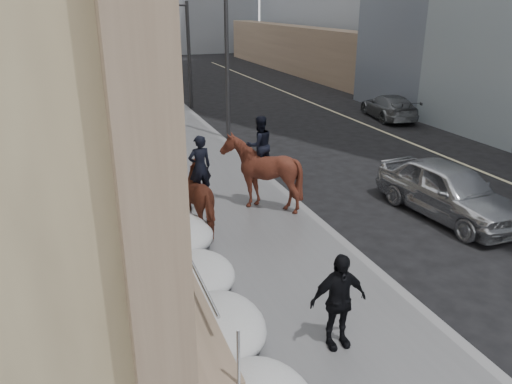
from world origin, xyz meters
TOP-DOWN VIEW (x-y plane):
  - ground at (0.00, 0.00)m, footprint 140.00×140.00m
  - sidewalk at (0.00, 10.00)m, footprint 5.00×80.00m
  - curb at (2.62, 10.00)m, footprint 0.24×80.00m
  - lane_line at (10.50, 10.00)m, footprint 0.15×70.00m
  - streetlight_mid at (2.74, 14.00)m, footprint 1.71×0.24m
  - streetlight_far at (2.74, 34.00)m, footprint 1.71×0.24m
  - traffic_signal at (2.07, 22.00)m, footprint 4.10×0.22m
  - snow_bank at (-1.42, 8.11)m, footprint 1.70×18.10m
  - mounted_horse_left at (-0.52, 4.88)m, footprint 1.23×2.25m
  - mounted_horse_right at (1.40, 5.74)m, footprint 2.05×2.24m
  - pedestrian at (0.42, -0.80)m, footprint 1.08×0.48m
  - car_silver at (6.43, 3.52)m, footprint 2.36×4.92m
  - car_grey at (12.38, 15.41)m, footprint 2.61×4.75m

SIDE VIEW (x-z plane):
  - ground at x=0.00m, z-range 0.00..0.00m
  - lane_line at x=10.50m, z-range 0.00..0.01m
  - sidewalk at x=0.00m, z-range 0.00..0.12m
  - curb at x=2.62m, z-range 0.00..0.12m
  - snow_bank at x=-1.42m, z-range 0.09..0.85m
  - car_grey at x=12.38m, z-range 0.00..1.30m
  - car_silver at x=6.43m, z-range 0.00..1.62m
  - pedestrian at x=0.42m, z-range 0.12..1.94m
  - mounted_horse_left at x=-0.52m, z-range -0.18..2.40m
  - mounted_horse_right at x=1.40m, z-range -0.07..2.70m
  - traffic_signal at x=2.07m, z-range 1.00..7.00m
  - streetlight_mid at x=2.74m, z-range 0.58..8.58m
  - streetlight_far at x=2.74m, z-range 0.58..8.58m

